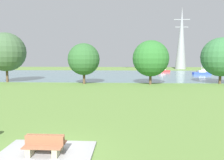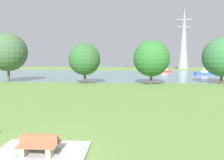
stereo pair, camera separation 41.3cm
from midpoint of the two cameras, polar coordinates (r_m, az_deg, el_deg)
name	(u,v)px [view 1 (the left image)]	position (r m, az deg, el deg)	size (l,w,h in m)	color
ground_plane	(99,89)	(32.06, -3.74, -2.35)	(160.00, 160.00, 0.00)	olive
concrete_pad	(45,154)	(11.18, -18.19, -18.07)	(4.40, 3.20, 0.10)	#9D9D9D
bench_facing_water	(47,143)	(11.25, -17.74, -15.59)	(1.80, 0.48, 0.89)	#A09F7F
bench_facing_inland	(43,148)	(10.79, -18.80, -16.57)	(1.80, 0.48, 0.89)	#A09F7F
water_surface	(111,75)	(59.80, -0.51, 1.44)	(140.00, 40.00, 0.02)	slate
sailboat_blue	(202,73)	(65.07, 22.32, 1.75)	(4.90, 1.85, 6.18)	blue
sailboat_gray	(205,71)	(75.42, 23.06, 2.22)	(5.00, 2.43, 6.56)	gray
sailboat_red	(162,71)	(71.99, 12.91, 2.37)	(4.92, 1.95, 5.31)	red
tree_west_far	(6,52)	(45.41, -26.31, 6.61)	(7.21, 7.21, 9.26)	brown
tree_east_far	(84,59)	(38.32, -7.72, 5.42)	(5.56, 5.56, 7.11)	brown
tree_mid_shore	(151,58)	(37.79, 9.83, 5.60)	(6.19, 6.19, 7.56)	brown
tree_east_near	(221,57)	(42.46, 26.48, 5.43)	(6.80, 6.80, 8.12)	brown
electricity_pylon	(181,38)	(94.42, 17.64, 10.39)	(6.40, 4.40, 25.12)	gray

